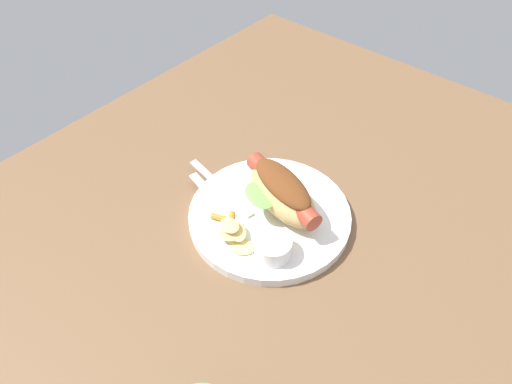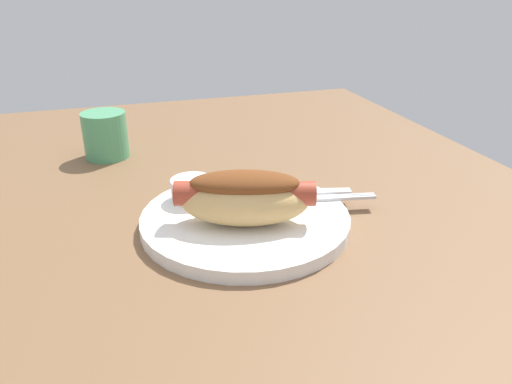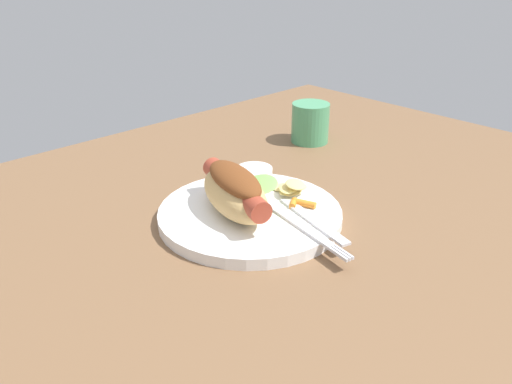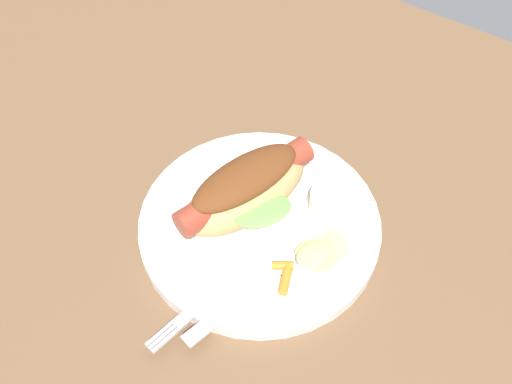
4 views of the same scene
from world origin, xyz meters
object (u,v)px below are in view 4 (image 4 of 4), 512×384
at_px(knife, 239,294).
at_px(carrot_garnish, 284,274).
at_px(plate, 259,226).
at_px(hot_dog, 246,188).
at_px(sauce_ramekin, 335,204).
at_px(fork, 217,290).
at_px(chips_pile, 320,253).

bearing_deg(knife, carrot_garnish, 162.32).
distance_m(plate, hot_dog, 0.05).
bearing_deg(carrot_garnish, plate, 143.74).
distance_m(hot_dog, sauce_ramekin, 0.09).
bearing_deg(sauce_ramekin, fork, -108.08).
relative_size(plate, knife, 1.79).
bearing_deg(fork, hot_dog, -150.89).
height_order(chips_pile, carrot_garnish, chips_pile).
relative_size(hot_dog, chips_pile, 2.16).
distance_m(hot_dog, knife, 0.11).
distance_m(fork, knife, 0.02).
bearing_deg(carrot_garnish, chips_pile, 64.69).
xyz_separation_m(hot_dog, knife, (0.05, -0.09, -0.03)).
xyz_separation_m(sauce_ramekin, fork, (-0.05, -0.15, -0.01)).
height_order(plate, hot_dog, hot_dog).
distance_m(chips_pile, carrot_garnish, 0.04).
height_order(sauce_ramekin, chips_pile, sauce_ramekin).
height_order(knife, chips_pile, chips_pile).
height_order(sauce_ramekin, knife, sauce_ramekin).
relative_size(plate, fork, 1.57).
xyz_separation_m(sauce_ramekin, chips_pile, (0.02, -0.06, -0.00)).
bearing_deg(plate, hot_dog, 162.85).
bearing_deg(hot_dog, sauce_ramekin, 138.20).
bearing_deg(chips_pile, sauce_ramekin, 104.68).
height_order(fork, chips_pile, chips_pile).
bearing_deg(chips_pile, fork, -125.98).
distance_m(plate, sauce_ramekin, 0.08).
relative_size(hot_dog, sauce_ramekin, 2.99).
xyz_separation_m(sauce_ramekin, knife, (-0.03, -0.14, -0.01)).
bearing_deg(knife, hot_dog, -135.14).
bearing_deg(chips_pile, carrot_garnish, -115.31).
bearing_deg(knife, chips_pile, 165.37).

